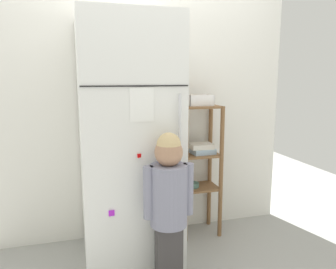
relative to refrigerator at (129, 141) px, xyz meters
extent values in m
plane|color=#999993|center=(0.19, -0.02, -0.91)|extent=(6.00, 6.00, 0.00)
cube|color=silver|center=(0.19, 0.37, 0.25)|extent=(2.60, 0.03, 2.32)
cube|color=white|center=(0.00, 0.00, 0.00)|extent=(0.71, 0.67, 1.82)
cube|color=black|center=(0.00, -0.34, 0.42)|extent=(0.69, 0.01, 0.01)
cylinder|color=silver|center=(0.28, -0.36, 0.10)|extent=(0.02, 0.02, 0.54)
cube|color=white|center=(0.03, -0.34, 0.30)|extent=(0.16, 0.01, 0.22)
cube|color=gold|center=(0.20, -0.34, -0.23)|extent=(0.04, 0.02, 0.04)
cube|color=#B623DB|center=(-0.18, -0.34, -0.41)|extent=(0.04, 0.01, 0.04)
cube|color=red|center=(0.01, -0.34, -0.03)|extent=(0.03, 0.02, 0.02)
cube|color=#DF1275|center=(0.22, -0.34, -0.36)|extent=(0.03, 0.01, 0.02)
cube|color=#403D3D|center=(0.18, -0.46, -0.70)|extent=(0.17, 0.11, 0.43)
cylinder|color=gray|center=(0.18, -0.46, -0.28)|extent=(0.24, 0.24, 0.41)
sphere|color=gray|center=(0.18, -0.38, -0.09)|extent=(0.11, 0.11, 0.11)
sphere|color=#A87A5B|center=(0.18, -0.46, 0.00)|extent=(0.18, 0.18, 0.18)
sphere|color=tan|center=(0.18, -0.46, 0.05)|extent=(0.16, 0.16, 0.16)
cylinder|color=gray|center=(0.05, -0.46, -0.25)|extent=(0.07, 0.07, 0.34)
cylinder|color=gray|center=(0.31, -0.46, -0.25)|extent=(0.07, 0.07, 0.34)
cylinder|color=brown|center=(0.48, 0.07, -0.34)|extent=(0.04, 0.04, 1.15)
cylinder|color=brown|center=(0.80, 0.07, -0.34)|extent=(0.04, 0.04, 1.15)
cylinder|color=brown|center=(0.48, 0.32, -0.34)|extent=(0.04, 0.04, 1.15)
cylinder|color=brown|center=(0.80, 0.32, -0.34)|extent=(0.04, 0.04, 1.15)
cube|color=brown|center=(0.64, 0.20, 0.23)|extent=(0.33, 0.26, 0.02)
cube|color=brown|center=(0.64, 0.20, -0.19)|extent=(0.33, 0.26, 0.02)
cube|color=brown|center=(0.64, 0.20, -0.49)|extent=(0.33, 0.26, 0.02)
cube|color=#99B2C6|center=(0.67, 0.18, -0.16)|extent=(0.20, 0.17, 0.04)
cube|color=silver|center=(0.66, 0.19, -0.11)|extent=(0.20, 0.16, 0.04)
cylinder|color=#4C7266|center=(0.58, 0.20, -0.46)|extent=(0.13, 0.13, 0.04)
cube|color=white|center=(0.64, 0.21, 0.24)|extent=(0.22, 0.17, 0.01)
cube|color=white|center=(0.64, 0.13, 0.28)|extent=(0.22, 0.01, 0.09)
cube|color=white|center=(0.64, 0.29, 0.28)|extent=(0.22, 0.01, 0.09)
cube|color=white|center=(0.53, 0.21, 0.28)|extent=(0.01, 0.17, 0.09)
cube|color=white|center=(0.74, 0.21, 0.28)|extent=(0.01, 0.17, 0.09)
sphere|color=maroon|center=(0.61, 0.19, 0.28)|extent=(0.08, 0.08, 0.08)
sphere|color=#A41A12|center=(0.66, 0.22, 0.28)|extent=(0.06, 0.06, 0.06)
sphere|color=orange|center=(0.63, 0.23, 0.28)|extent=(0.08, 0.08, 0.08)
camera|label=1|loc=(-0.38, -2.41, 0.47)|focal=35.15mm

